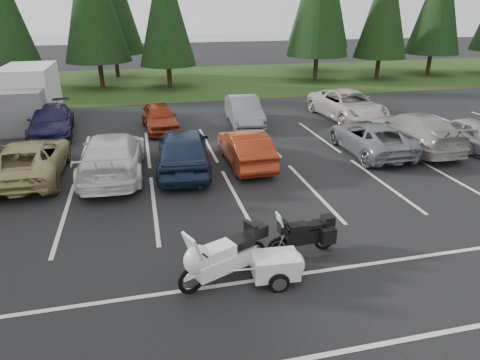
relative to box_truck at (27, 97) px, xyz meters
name	(u,v)px	position (x,y,z in m)	size (l,w,h in m)	color
ground	(228,213)	(8.00, -12.50, -1.45)	(120.00, 120.00, 0.00)	black
grass_strip	(168,82)	(8.00, 11.50, -1.45)	(80.00, 16.00, 0.01)	#203912
lake_water	(178,46)	(12.00, 42.50, -1.45)	(70.00, 50.00, 0.02)	slate
box_truck	(27,97)	(0.00, 0.00, 0.00)	(2.40, 5.60, 2.90)	silver
stall_markings	(217,188)	(8.00, -10.50, -1.45)	(32.00, 16.00, 0.01)	silver
conifer_3	(5,14)	(-2.50, 8.90, 3.82)	(3.87, 3.87, 9.02)	#332316
conifer_5	(165,8)	(8.00, 9.10, 4.18)	(4.14, 4.14, 9.63)	#332316
conifer_7	(385,5)	(25.50, 9.30, 4.36)	(4.27, 4.27, 9.94)	#332316
conifer_8	(440,0)	(31.00, 10.10, 4.72)	(4.53, 4.53, 10.56)	#332316
car_near_2	(30,159)	(1.55, -7.95, -0.74)	(2.34, 5.08, 1.41)	tan
car_near_3	(112,155)	(4.48, -8.37, -0.66)	(2.21, 5.45, 1.58)	white
car_near_4	(183,149)	(7.08, -8.48, -0.61)	(1.98, 4.93, 1.68)	#192740
car_near_5	(245,148)	(9.55, -8.41, -0.76)	(1.47, 4.21, 1.39)	maroon
car_near_6	(370,138)	(15.10, -8.24, -0.79)	(2.20, 4.77, 1.33)	slate
car_near_7	(413,130)	(17.24, -8.04, -0.66)	(2.20, 5.41, 1.57)	#9C998F
car_near_8	(466,132)	(19.67, -8.43, -0.78)	(1.59, 3.94, 1.34)	#AAAAAF
car_far_1	(51,121)	(1.40, -2.35, -0.76)	(1.94, 4.78, 1.39)	#1B183D
car_far_2	(160,117)	(6.55, -2.62, -0.78)	(1.57, 3.91, 1.33)	maroon
car_far_3	(244,111)	(10.95, -2.51, -0.73)	(1.52, 4.36, 1.44)	slate
car_far_4	(348,105)	(16.78, -2.72, -0.68)	(2.54, 5.52, 1.53)	beige
touring_motorcycle	(224,252)	(7.22, -15.76, -0.71)	(2.68, 0.82, 1.48)	white
cargo_trailer	(275,268)	(8.34, -16.11, -1.10)	(1.52, 0.86, 0.70)	white
adventure_motorcycle	(302,232)	(9.36, -15.14, -0.82)	(2.08, 0.72, 1.27)	black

